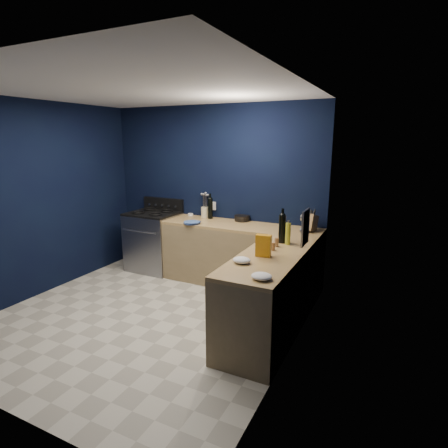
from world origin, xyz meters
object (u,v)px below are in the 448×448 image
Objects in this scene: gas_range at (154,242)px; plate_stack at (192,223)px; utensil_crock at (205,212)px; crouton_bag at (263,246)px; knife_block at (311,223)px.

gas_range is 1.00m from plate_stack.
plate_stack is at bearing -14.27° from gas_range.
crouton_bag reaches higher than utensil_crock.
crouton_bag reaches higher than gas_range.
crouton_bag is at bearing -44.17° from utensil_crock.
gas_range is 3.99× the size of crouton_bag.
plate_stack is at bearing -84.14° from utensil_crock.
utensil_crock is (0.81, 0.27, 0.52)m from gas_range.
knife_block reaches higher than gas_range.
knife_block reaches higher than utensil_crock.
knife_block is (1.64, 0.32, 0.10)m from plate_stack.
plate_stack reaches higher than gas_range.
crouton_bag is at bearing -33.73° from plate_stack.
plate_stack is 1.08× the size of knife_block.
knife_block is 0.97× the size of crouton_bag.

